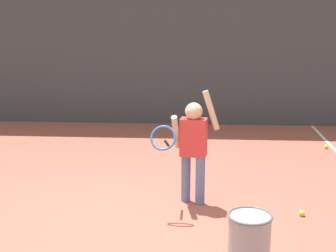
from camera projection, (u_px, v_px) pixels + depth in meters
ground_plane at (134, 221)px, 5.22m from camera, size 20.00×20.00×0.00m
back_fence_windscreen at (164, 28)px, 9.23m from camera, size 13.45×0.08×3.74m
fence_post_2 at (164, 24)px, 9.27m from camera, size 0.09×0.09×3.89m
tennis_player at (192, 144)px, 5.54m from camera, size 0.78×0.57×1.35m
ball_hopper at (249, 244)px, 4.10m from camera, size 0.38×0.38×0.56m
tennis_ball_0 at (326, 147)px, 7.92m from camera, size 0.07×0.07×0.07m
tennis_ball_3 at (302, 213)px, 5.34m from camera, size 0.07×0.07×0.07m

